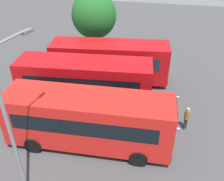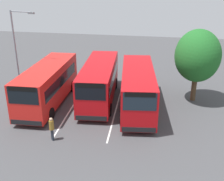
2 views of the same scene
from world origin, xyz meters
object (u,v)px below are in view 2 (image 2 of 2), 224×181
Objects in this scene: bus_center_left at (99,81)px; pedestrian at (52,127)px; depot_tree at (198,56)px; bus_far_left at (48,84)px; bus_center_right at (138,88)px; street_lamp at (17,47)px.

bus_center_left reaches higher than pedestrian.
pedestrian is 13.35m from depot_tree.
bus_center_left is 5.76× the size of pedestrian.
bus_far_left and bus_center_left have the same top height.
bus_center_left is 1.00× the size of bus_center_right.
depot_tree is at bearing 95.32° from bus_center_left.
bus_center_right is (-0.49, 7.56, 0.00)m from bus_far_left.
bus_far_left is 5.71× the size of pedestrian.
bus_far_left is at bearing -75.78° from depot_tree.
bus_center_right is at bearing 90.89° from bus_far_left.
bus_center_left is 1.27× the size of street_lamp.
pedestrian is 10.33m from street_lamp.
bus_center_right is (1.02, 3.45, 0.00)m from bus_center_left.
pedestrian is (6.05, -5.00, -0.84)m from bus_center_right.
bus_center_right is 1.27× the size of street_lamp.
bus_center_right is at bearing 67.79° from bus_center_left.
street_lamp is at bearing 82.72° from pedestrian.
bus_center_left is 8.59m from depot_tree.
depot_tree is at bearing 13.10° from street_lamp.
street_lamp is (-2.03, -3.58, 2.54)m from bus_far_left.
depot_tree reaches higher than bus_center_left.
bus_far_left is at bearing -20.33° from street_lamp.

